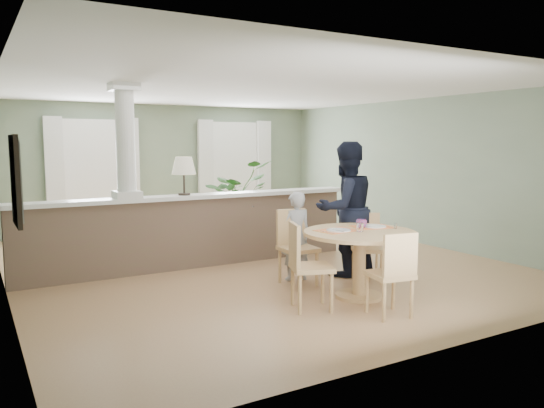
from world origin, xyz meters
TOP-DOWN VIEW (x-y plane):
  - ground at (0.00, 0.00)m, footprint 8.00×8.00m
  - room_shell at (-0.03, 0.63)m, footprint 7.02×8.02m
  - pony_wall at (-0.99, 0.20)m, footprint 5.32×0.38m
  - sofa at (-0.52, 1.41)m, footprint 2.82×1.18m
  - houseplant at (0.95, 2.52)m, footprint 1.72×1.62m
  - dining_table at (0.25, -2.31)m, footprint 1.36×1.36m
  - chair_far_boy at (-0.07, -1.35)m, footprint 0.48×0.48m
  - chair_far_man at (0.87, -1.70)m, footprint 0.57×0.57m
  - chair_near at (0.08, -3.09)m, footprint 0.49×0.49m
  - chair_side at (-0.59, -2.37)m, footprint 0.57×0.57m
  - child_person at (0.01, -1.22)m, footprint 0.48×0.35m
  - man_person at (0.78, -1.33)m, footprint 0.95×0.76m

SIDE VIEW (x-z plane):
  - ground at x=0.00m, z-range 0.00..0.00m
  - sofa at x=-0.52m, z-range 0.00..0.81m
  - chair_far_man at x=0.87m, z-range 0.05..0.97m
  - chair_near at x=0.08m, z-range 0.05..0.99m
  - chair_side at x=-0.59m, z-range 0.05..1.04m
  - chair_far_boy at x=-0.07m, z-range 0.05..1.05m
  - child_person at x=0.01m, z-range 0.00..1.23m
  - dining_table at x=0.25m, z-range 0.19..1.12m
  - pony_wall at x=-0.99m, z-range -0.64..2.06m
  - houseplant at x=0.95m, z-range 0.00..1.53m
  - man_person at x=0.78m, z-range 0.00..1.91m
  - room_shell at x=-0.03m, z-range 0.46..3.17m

